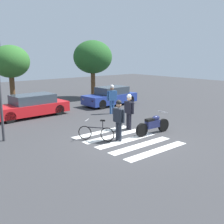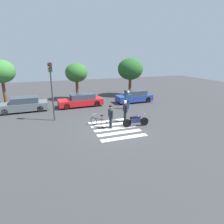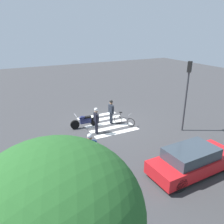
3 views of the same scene
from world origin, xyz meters
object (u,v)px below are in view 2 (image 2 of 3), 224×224
object	(u,v)px
police_motorcycle	(136,121)
pedestrian_bystander	(128,98)
car_grey_coupe	(24,105)
car_red_convertible	(81,100)
leaning_bicycle	(99,122)
officer_on_foot	(125,109)
traffic_light_pole	(51,83)
car_blue_hatchback	(134,97)
officer_by_motorcycle	(111,115)

from	to	relation	value
police_motorcycle	pedestrian_bystander	bearing A→B (deg)	72.96
car_grey_coupe	car_red_convertible	world-z (taller)	car_grey_coupe
pedestrian_bystander	car_red_convertible	bearing A→B (deg)	148.39
police_motorcycle	leaning_bicycle	distance (m)	2.90
police_motorcycle	officer_on_foot	bearing A→B (deg)	104.33
police_motorcycle	car_red_convertible	xyz separation A→B (m)	(-2.88, 7.50, 0.19)
police_motorcycle	leaning_bicycle	size ratio (longest dim) A/B	1.49
leaning_bicycle	officer_on_foot	size ratio (longest dim) A/B	0.77
police_motorcycle	traffic_light_pole	distance (m)	7.47
police_motorcycle	pedestrian_bystander	xyz separation A→B (m)	(1.48, 4.82, 0.66)
car_grey_coupe	traffic_light_pole	size ratio (longest dim) A/B	0.96
police_motorcycle	car_blue_hatchback	bearing A→B (deg)	64.91
car_red_convertible	leaning_bicycle	bearing A→B (deg)	-88.65
car_red_convertible	traffic_light_pole	size ratio (longest dim) A/B	0.99
leaning_bicycle	car_grey_coupe	size ratio (longest dim) A/B	0.31
officer_by_motorcycle	pedestrian_bystander	world-z (taller)	pedestrian_bystander
traffic_light_pole	car_grey_coupe	bearing A→B (deg)	124.63
pedestrian_bystander	car_blue_hatchback	bearing A→B (deg)	51.83
leaning_bicycle	officer_on_foot	bearing A→B (deg)	8.83
car_red_convertible	officer_by_motorcycle	bearing A→B (deg)	-82.98
leaning_bicycle	pedestrian_bystander	world-z (taller)	pedestrian_bystander
leaning_bicycle	car_grey_coupe	world-z (taller)	car_grey_coupe
police_motorcycle	officer_by_motorcycle	size ratio (longest dim) A/B	1.14
pedestrian_bystander	traffic_light_pole	world-z (taller)	traffic_light_pole
officer_on_foot	car_blue_hatchback	world-z (taller)	officer_on_foot
officer_by_motorcycle	pedestrian_bystander	xyz separation A→B (m)	(3.47, 4.55, 0.02)
officer_on_foot	car_red_convertible	distance (m)	6.68
car_red_convertible	traffic_light_pole	xyz separation A→B (m)	(-3.07, -3.90, 2.54)
car_blue_hatchback	car_grey_coupe	bearing A→B (deg)	179.12
police_motorcycle	car_red_convertible	distance (m)	8.04
leaning_bicycle	car_red_convertible	xyz separation A→B (m)	(-0.15, 6.54, 0.29)
pedestrian_bystander	traffic_light_pole	bearing A→B (deg)	-170.72
car_grey_coupe	car_red_convertible	bearing A→B (deg)	0.47
police_motorcycle	leaning_bicycle	xyz separation A→B (m)	(-2.73, 0.97, -0.10)
police_motorcycle	pedestrian_bystander	distance (m)	5.08
car_grey_coupe	police_motorcycle	bearing A→B (deg)	-40.90
leaning_bicycle	car_red_convertible	world-z (taller)	car_red_convertible
officer_on_foot	leaning_bicycle	bearing A→B (deg)	-171.17
officer_by_motorcycle	car_red_convertible	distance (m)	7.30
leaning_bicycle	officer_on_foot	xyz separation A→B (m)	(2.39, 0.37, 0.72)
officer_by_motorcycle	leaning_bicycle	bearing A→B (deg)	136.76
leaning_bicycle	traffic_light_pole	xyz separation A→B (m)	(-3.22, 2.64, 2.83)
traffic_light_pole	car_red_convertible	bearing A→B (deg)	51.79
officer_on_foot	car_blue_hatchback	size ratio (longest dim) A/B	0.43
officer_on_foot	traffic_light_pole	bearing A→B (deg)	157.96
car_red_convertible	car_blue_hatchback	size ratio (longest dim) A/B	1.11
police_motorcycle	car_grey_coupe	size ratio (longest dim) A/B	0.46
car_blue_hatchback	car_red_convertible	bearing A→B (deg)	177.90
pedestrian_bystander	car_blue_hatchback	size ratio (longest dim) A/B	0.45
leaning_bicycle	traffic_light_pole	world-z (taller)	traffic_light_pole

